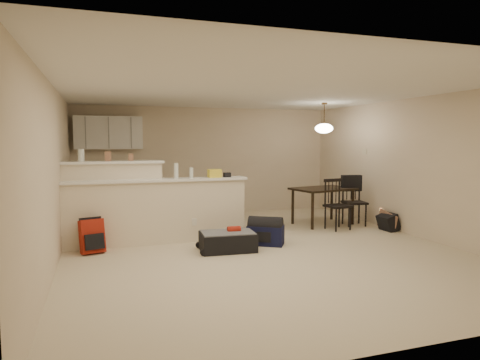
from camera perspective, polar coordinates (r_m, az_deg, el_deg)
name	(u,v)px	position (r m, az deg, el deg)	size (l,w,h in m)	color
room	(260,171)	(6.75, 2.67, 1.20)	(7.00, 7.02, 2.50)	beige
breakfast_bar	(141,207)	(7.39, -13.03, -3.59)	(3.08, 0.58, 1.39)	beige
upper_cabinets	(109,133)	(9.62, -17.13, 6.04)	(1.40, 0.34, 0.70)	white
kitchen_counter	(120,200)	(9.57, -15.68, -2.62)	(1.80, 0.60, 0.90)	white
thermostat	(365,152)	(9.52, 16.28, 3.67)	(0.02, 0.12, 0.12)	beige
jar	(81,155)	(7.42, -20.43, 3.10)	(0.10, 0.10, 0.20)	silver
cereal_box	(108,156)	(7.42, -17.20, 3.04)	(0.10, 0.07, 0.16)	#91644B
small_box	(131,157)	(7.43, -14.36, 2.96)	(0.08, 0.06, 0.12)	#91644B
bottle_a	(176,171)	(7.31, -8.51, 1.22)	(0.07, 0.07, 0.26)	silver
bottle_b	(191,173)	(7.37, -6.50, 0.96)	(0.06, 0.06, 0.18)	silver
bag_lump	(215,173)	(7.46, -3.41, 0.89)	(0.22, 0.18, 0.14)	#91644B
pouch	(227,175)	(7.52, -1.74, 0.70)	(0.12, 0.10, 0.08)	#91644B
dining_table	(323,192)	(9.00, 10.99, -1.62)	(1.34, 1.02, 0.76)	black
pendant_lamp	(324,128)	(8.94, 11.14, 6.83)	(0.36, 0.36, 0.62)	brown
dining_chair_near	(338,205)	(8.54, 12.93, -3.21)	(0.43, 0.41, 0.98)	black
dining_chair_far	(354,201)	(9.04, 15.01, -2.74)	(0.44, 0.42, 1.00)	black
suitcase	(228,242)	(6.79, -1.65, -8.22)	(0.85, 0.55, 0.29)	black
red_backpack	(92,236)	(7.02, -19.13, -7.11)	(0.34, 0.22, 0.52)	#A11F12
navy_duffel	(266,235)	(7.19, 3.43, -7.34)	(0.59, 0.32, 0.32)	black
black_daypack	(388,223)	(8.74, 19.17, -5.38)	(0.36, 0.25, 0.32)	black
cardboard_sheet	(387,221)	(8.77, 19.04, -5.22)	(0.47, 0.02, 0.36)	#91644B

